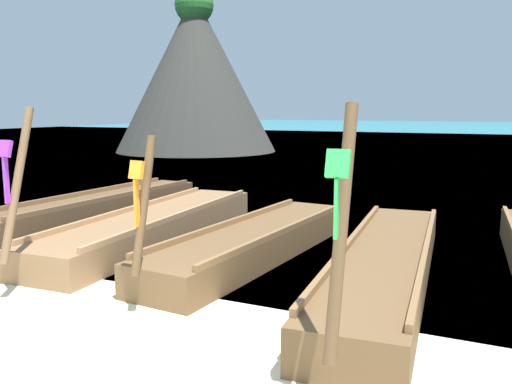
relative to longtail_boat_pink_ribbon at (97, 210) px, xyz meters
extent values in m
plane|color=beige|center=(4.82, -5.67, -0.34)|extent=(120.00, 120.00, 0.00)
plane|color=teal|center=(4.82, 56.69, -0.33)|extent=(120.00, 120.00, 0.00)
cube|color=brown|center=(0.00, 0.02, -0.02)|extent=(1.35, 6.53, 0.64)
cube|color=brown|center=(-0.51, 0.04, 0.35)|extent=(0.31, 5.97, 0.10)
cube|color=brown|center=(0.51, 0.00, 0.35)|extent=(0.31, 5.97, 0.10)
cube|color=olive|center=(2.17, -0.69, -0.07)|extent=(1.79, 6.91, 0.54)
cube|color=#AF7F52|center=(1.51, -0.73, 0.25)|extent=(0.44, 6.29, 0.10)
cube|color=#AF7F52|center=(2.83, -0.65, 0.25)|extent=(0.44, 6.29, 0.10)
cylinder|color=brown|center=(2.38, -4.30, 1.31)|extent=(0.17, 0.81, 2.24)
cube|color=purple|center=(2.38, -4.47, 1.84)|extent=(0.21, 0.14, 0.25)
cube|color=purple|center=(2.39, -4.49, 1.38)|extent=(0.03, 0.08, 0.67)
cube|color=brown|center=(4.69, -1.05, -0.07)|extent=(1.74, 6.05, 0.53)
cube|color=brown|center=(4.09, -1.00, 0.25)|extent=(0.51, 5.48, 0.10)
cube|color=brown|center=(5.29, -1.09, 0.25)|extent=(0.51, 5.48, 0.10)
cylinder|color=brown|center=(4.45, -4.08, 1.12)|extent=(0.16, 0.55, 1.87)
cube|color=orange|center=(4.45, -4.19, 1.60)|extent=(0.21, 0.13, 0.25)
cube|color=orange|center=(4.44, -4.21, 1.17)|extent=(0.04, 0.08, 0.63)
cube|color=brown|center=(7.19, -1.55, -0.06)|extent=(1.82, 7.06, 0.55)
cube|color=brown|center=(6.61, -1.59, 0.27)|extent=(0.60, 6.41, 0.10)
cube|color=brown|center=(7.78, -1.50, 0.27)|extent=(0.60, 6.41, 0.10)
cylinder|color=brown|center=(7.49, -5.25, 1.33)|extent=(0.19, 0.88, 2.26)
cube|color=green|center=(7.51, -5.46, 1.93)|extent=(0.21, 0.15, 0.25)
cube|color=green|center=(7.51, -5.48, 1.55)|extent=(0.04, 0.08, 0.52)
cone|color=#383833|center=(-9.52, 20.26, 4.64)|extent=(10.32, 10.32, 9.95)
cone|color=#3D3D38|center=(-12.94, 21.29, 2.17)|extent=(4.73, 4.73, 5.02)
sphere|color=#2D7A33|center=(-9.52, 20.26, 8.89)|extent=(2.46, 2.46, 2.46)
camera|label=1|loc=(8.76, -9.78, 2.39)|focal=37.42mm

